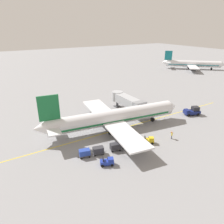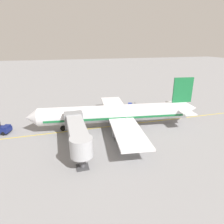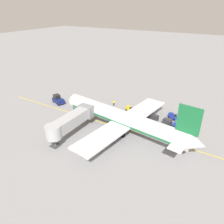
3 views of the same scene
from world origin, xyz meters
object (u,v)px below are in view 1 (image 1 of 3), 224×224
Objects in this scene: parked_airliner at (113,117)px; baggage_cart_third_in_train at (98,150)px; baggage_cart_front at (126,143)px; baggage_cart_tail_end at (85,153)px; baggage_tug_lead at (107,162)px; pushback_tractor at (192,111)px; baggage_tug_trailing at (148,140)px; ground_crew_loader at (172,135)px; safety_cone_nose_left at (172,132)px; baggage_cart_second_in_train at (115,146)px; ground_crew_wing_walker at (123,131)px; baggage_tug_spare at (126,142)px; jet_bridge at (127,101)px; distant_taxiing_airliner at (192,64)px.

parked_airliner is 11.61m from baggage_cart_third_in_train.
baggage_cart_front is 9.14m from baggage_cart_tail_end.
pushback_tractor is at bearing 103.50° from baggage_tug_lead.
baggage_tug_trailing is 5.92m from ground_crew_loader.
safety_cone_nose_left is at bearing 134.06° from ground_crew_loader.
baggage_cart_front is (-3.39, 6.57, 0.24)m from baggage_tug_lead.
ground_crew_loader reaches higher than baggage_cart_front.
baggage_cart_tail_end is (-1.15, -9.07, 0.00)m from baggage_cart_front.
parked_airliner is at bearing -128.99° from safety_cone_nose_left.
baggage_cart_second_in_train is 1.76× the size of ground_crew_wing_walker.
pushback_tractor reaches higher than baggage_tug_spare.
pushback_tractor reaches higher than ground_crew_loader.
baggage_tug_lead is 1.02× the size of baggage_tug_spare.
baggage_tug_lead is 17.32m from ground_crew_loader.
jet_bridge is (-7.44, 9.27, 0.27)m from parked_airliner.
baggage_cart_front is 0.10× the size of distant_taxiing_airliner.
ground_crew_loader is at bearing -1.35° from jet_bridge.
jet_bridge is at bearing 125.99° from baggage_cart_tail_end.
baggage_tug_trailing is 1.01× the size of baggage_tug_spare.
baggage_cart_second_in_train is at bearing -41.28° from jet_bridge.
baggage_cart_tail_end is (-4.54, -2.50, 0.24)m from baggage_tug_lead.
pushback_tractor is 1.78× the size of baggage_tug_trailing.
ground_crew_wing_walker reaches higher than baggage_cart_front.
jet_bridge is 23.39× the size of safety_cone_nose_left.
baggage_cart_tail_end is 1.76× the size of ground_crew_wing_walker.
pushback_tractor is at bearing 99.69° from baggage_cart_front.
baggage_cart_second_in_train is 1.76× the size of ground_crew_loader.
parked_airliner is at bearing 151.12° from baggage_cart_second_in_train.
baggage_tug_trailing is 6.71m from ground_crew_wing_walker.
baggage_tug_trailing is at bearing 80.75° from baggage_cart_third_in_train.
baggage_cart_front is at bearing -92.06° from safety_cone_nose_left.
baggage_cart_front and baggage_cart_third_in_train have the same top height.
baggage_cart_second_in_train is 1.00× the size of baggage_cart_third_in_train.
safety_cone_nose_left is at bearing -53.49° from distant_taxiing_airliner.
jet_bridge is 18.41m from baggage_tug_trailing.
baggage_cart_second_in_train and baggage_cart_tail_end have the same top height.
ground_crew_wing_walker reaches higher than baggage_cart_second_in_train.
baggage_cart_front is 1.00× the size of baggage_cart_second_in_train.
baggage_tug_trailing is 14.23m from baggage_cart_tail_end.
distant_taxiing_airliner is (-51.20, 69.16, 2.74)m from safety_cone_nose_left.
parked_airliner reaches higher than baggage_cart_front.
baggage_cart_second_in_train is 15.60m from safety_cone_nose_left.
pushback_tractor is at bearing 80.69° from parked_airliner.
baggage_tug_lead reaches higher than baggage_cart_front.
baggage_cart_second_in_train is (-0.03, -2.73, 0.00)m from baggage_cart_front.
baggage_tug_lead is at bearing -81.44° from safety_cone_nose_left.
jet_bridge is at bearing 138.72° from baggage_cart_second_in_train.
baggage_cart_front is 5.51m from ground_crew_wing_walker.
baggage_tug_trailing is 0.92× the size of baggage_cart_second_in_train.
jet_bridge is 0.48× the size of distant_taxiing_airliner.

